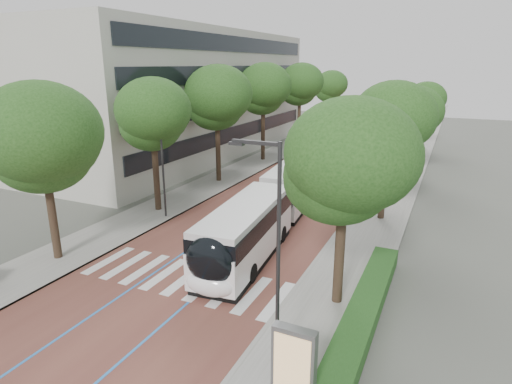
# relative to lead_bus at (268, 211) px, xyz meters

# --- Properties ---
(ground) EXTENTS (160.00, 160.00, 0.00)m
(ground) POSITION_rel_lead_bus_xyz_m (-1.69, -8.09, -1.63)
(ground) COLOR #51544C
(ground) RESTS_ON ground
(road) EXTENTS (11.00, 140.00, 0.02)m
(road) POSITION_rel_lead_bus_xyz_m (-1.69, 31.91, -1.62)
(road) COLOR brown
(road) RESTS_ON ground
(sidewalk_left) EXTENTS (4.00, 140.00, 0.12)m
(sidewalk_left) POSITION_rel_lead_bus_xyz_m (-9.19, 31.91, -1.57)
(sidewalk_left) COLOR gray
(sidewalk_left) RESTS_ON ground
(sidewalk_right) EXTENTS (4.00, 140.00, 0.12)m
(sidewalk_right) POSITION_rel_lead_bus_xyz_m (5.81, 31.91, -1.57)
(sidewalk_right) COLOR gray
(sidewalk_right) RESTS_ON ground
(kerb_left) EXTENTS (0.20, 140.00, 0.14)m
(kerb_left) POSITION_rel_lead_bus_xyz_m (-7.29, 31.91, -1.57)
(kerb_left) COLOR gray
(kerb_left) RESTS_ON ground
(kerb_right) EXTENTS (0.20, 140.00, 0.14)m
(kerb_right) POSITION_rel_lead_bus_xyz_m (3.91, 31.91, -1.57)
(kerb_right) COLOR gray
(kerb_right) RESTS_ON ground
(zebra_crossing) EXTENTS (10.55, 3.60, 0.01)m
(zebra_crossing) POSITION_rel_lead_bus_xyz_m (-1.49, -7.09, -1.60)
(zebra_crossing) COLOR silver
(zebra_crossing) RESTS_ON ground
(lane_line_left) EXTENTS (0.12, 126.00, 0.01)m
(lane_line_left) POSITION_rel_lead_bus_xyz_m (-3.29, 31.91, -1.60)
(lane_line_left) COLOR blue
(lane_line_left) RESTS_ON road
(lane_line_right) EXTENTS (0.12, 126.00, 0.01)m
(lane_line_right) POSITION_rel_lead_bus_xyz_m (-0.09, 31.91, -1.60)
(lane_line_right) COLOR blue
(lane_line_right) RESTS_ON road
(office_building) EXTENTS (18.11, 40.00, 14.00)m
(office_building) POSITION_rel_lead_bus_xyz_m (-21.17, 19.91, 5.37)
(office_building) COLOR #A6A499
(office_building) RESTS_ON ground
(hedge) EXTENTS (1.20, 14.00, 0.80)m
(hedge) POSITION_rel_lead_bus_xyz_m (7.41, -8.09, -1.11)
(hedge) COLOR #1D4718
(hedge) RESTS_ON sidewalk_right
(streetlight_near) EXTENTS (1.82, 0.20, 8.00)m
(streetlight_near) POSITION_rel_lead_bus_xyz_m (4.93, -11.09, 3.19)
(streetlight_near) COLOR #2B2C2E
(streetlight_near) RESTS_ON sidewalk_right
(streetlight_far) EXTENTS (1.82, 0.20, 8.00)m
(streetlight_far) POSITION_rel_lead_bus_xyz_m (4.93, 13.91, 3.19)
(streetlight_far) COLOR #2B2C2E
(streetlight_far) RESTS_ON sidewalk_right
(lamp_post_left) EXTENTS (0.14, 0.14, 8.00)m
(lamp_post_left) POSITION_rel_lead_bus_xyz_m (-7.79, -0.09, 2.49)
(lamp_post_left) COLOR #2B2C2E
(lamp_post_left) RESTS_ON sidewalk_left
(trees_left) EXTENTS (6.07, 60.61, 10.00)m
(trees_left) POSITION_rel_lead_bus_xyz_m (-9.19, 15.26, 5.43)
(trees_left) COLOR black
(trees_left) RESTS_ON ground
(trees_right) EXTENTS (5.52, 47.21, 8.85)m
(trees_right) POSITION_rel_lead_bus_xyz_m (6.01, 12.18, 4.39)
(trees_right) COLOR black
(trees_right) RESTS_ON ground
(lead_bus) EXTENTS (4.13, 18.54, 3.20)m
(lead_bus) POSITION_rel_lead_bus_xyz_m (0.00, 0.00, 0.00)
(lead_bus) COLOR black
(lead_bus) RESTS_ON ground
(bus_queued_0) EXTENTS (3.16, 12.51, 3.20)m
(bus_queued_0) POSITION_rel_lead_bus_xyz_m (1.30, 16.01, -0.00)
(bus_queued_0) COLOR white
(bus_queued_0) RESTS_ON ground
(bus_queued_1) EXTENTS (2.66, 12.42, 3.20)m
(bus_queued_1) POSITION_rel_lead_bus_xyz_m (0.79, 29.72, -0.00)
(bus_queued_1) COLOR white
(bus_queued_1) RESTS_ON ground
(ad_panel) EXTENTS (1.36, 0.53, 2.82)m
(ad_panel) POSITION_rel_lead_bus_xyz_m (6.36, -12.83, -0.03)
(ad_panel) COLOR #59595B
(ad_panel) RESTS_ON sidewalk_right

